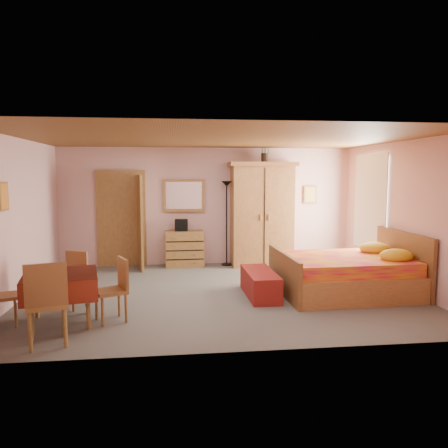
{
  "coord_description": "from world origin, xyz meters",
  "views": [
    {
      "loc": [
        -0.81,
        -7.23,
        2.02
      ],
      "look_at": [
        0.1,
        0.3,
        1.15
      ],
      "focal_mm": 35.0,
      "sensor_mm": 36.0,
      "label": 1
    }
  ],
  "objects": [
    {
      "name": "floor_lamp",
      "position": [
        0.4,
        2.28,
        0.93
      ],
      "size": [
        0.24,
        0.24,
        1.87
      ],
      "primitive_type": "cube",
      "rotation": [
        0.0,
        0.0,
        -0.01
      ],
      "color": "black",
      "rests_on": "floor"
    },
    {
      "name": "ceiling",
      "position": [
        0.0,
        0.0,
        2.6
      ],
      "size": [
        6.5,
        6.5,
        0.0
      ],
      "primitive_type": "plane",
      "rotation": [
        3.14,
        0.0,
        0.0
      ],
      "color": "brown",
      "rests_on": "wall_back"
    },
    {
      "name": "chest_of_drawers",
      "position": [
        -0.54,
        2.25,
        0.39
      ],
      "size": [
        0.84,
        0.43,
        0.78
      ],
      "primitive_type": "cube",
      "rotation": [
        0.0,
        0.0,
        0.01
      ],
      "color": "olive",
      "rests_on": "floor"
    },
    {
      "name": "wall_back",
      "position": [
        0.0,
        2.5,
        1.3
      ],
      "size": [
        6.5,
        0.1,
        2.6
      ],
      "primitive_type": "cube",
      "color": "#D39E99",
      "rests_on": "floor"
    },
    {
      "name": "wall_front",
      "position": [
        0.0,
        -2.5,
        1.3
      ],
      "size": [
        6.5,
        0.1,
        2.6
      ],
      "primitive_type": "cube",
      "color": "#D39E99",
      "rests_on": "floor"
    },
    {
      "name": "stereo",
      "position": [
        -0.6,
        2.26,
        0.91
      ],
      "size": [
        0.29,
        0.22,
        0.26
      ],
      "primitive_type": "cube",
      "rotation": [
        0.0,
        0.0,
        -0.07
      ],
      "color": "black",
      "rests_on": "chest_of_drawers"
    },
    {
      "name": "bench",
      "position": [
        0.64,
        -0.26,
        0.21
      ],
      "size": [
        0.47,
        1.25,
        0.41
      ],
      "primitive_type": "cube",
      "rotation": [
        0.0,
        0.0,
        0.01
      ],
      "color": "maroon",
      "rests_on": "floor"
    },
    {
      "name": "chair_north",
      "position": [
        -2.34,
        -0.55,
        0.42
      ],
      "size": [
        0.51,
        0.51,
        0.84
      ],
      "primitive_type": "cube",
      "rotation": [
        0.0,
        0.0,
        2.72
      ],
      "color": "#955E32",
      "rests_on": "floor"
    },
    {
      "name": "wardrobe",
      "position": [
        1.16,
        2.17,
        1.14
      ],
      "size": [
        1.46,
        0.77,
        2.28
      ],
      "primitive_type": "cube",
      "rotation": [
        0.0,
        0.0,
        -0.01
      ],
      "color": "#A86C39",
      "rests_on": "floor"
    },
    {
      "name": "bed",
      "position": [
        2.09,
        -0.26,
        0.52
      ],
      "size": [
        2.28,
        1.82,
        1.03
      ],
      "primitive_type": "cube",
      "rotation": [
        0.0,
        0.0,
        0.03
      ],
      "color": "#CC1342",
      "rests_on": "floor"
    },
    {
      "name": "doorway",
      "position": [
        -1.9,
        2.47,
        1.02
      ],
      "size": [
        1.06,
        0.12,
        2.15
      ],
      "primitive_type": "cube",
      "color": "#9E6B35",
      "rests_on": "floor"
    },
    {
      "name": "picture_left",
      "position": [
        -3.22,
        -0.6,
        1.7
      ],
      "size": [
        0.04,
        0.32,
        0.42
      ],
      "primitive_type": "cube",
      "color": "orange",
      "rests_on": "wall_left"
    },
    {
      "name": "chair_east",
      "position": [
        -1.65,
        -1.26,
        0.43
      ],
      "size": [
        0.52,
        0.52,
        0.87
      ],
      "primitive_type": "cube",
      "rotation": [
        0.0,
        0.0,
        1.98
      ],
      "color": "#966032",
      "rests_on": "floor"
    },
    {
      "name": "window",
      "position": [
        3.21,
        1.2,
        1.45
      ],
      "size": [
        0.08,
        1.4,
        1.95
      ],
      "primitive_type": "cube",
      "color": "white",
      "rests_on": "wall_right"
    },
    {
      "name": "wall_left",
      "position": [
        -3.25,
        0.0,
        1.3
      ],
      "size": [
        0.1,
        5.0,
        2.6
      ],
      "primitive_type": "cube",
      "color": "#D39E99",
      "rests_on": "floor"
    },
    {
      "name": "dining_table",
      "position": [
        -2.31,
        -1.27,
        0.35
      ],
      "size": [
        1.11,
        1.11,
        0.69
      ],
      "primitive_type": "cube",
      "rotation": [
        0.0,
        0.0,
        0.19
      ],
      "color": "maroon",
      "rests_on": "floor"
    },
    {
      "name": "chair_south",
      "position": [
        -2.29,
        -2.0,
        0.51
      ],
      "size": [
        0.57,
        0.57,
        1.02
      ],
      "primitive_type": "cube",
      "rotation": [
        0.0,
        0.0,
        0.27
      ],
      "color": "#A07236",
      "rests_on": "floor"
    },
    {
      "name": "picture_back",
      "position": [
        2.35,
        2.47,
        1.55
      ],
      "size": [
        0.3,
        0.04,
        0.4
      ],
      "primitive_type": "cube",
      "color": "#D8BF59",
      "rests_on": "wall_back"
    },
    {
      "name": "wall_right",
      "position": [
        3.25,
        0.0,
        1.3
      ],
      "size": [
        0.1,
        5.0,
        2.6
      ],
      "primitive_type": "cube",
      "color": "#D39E99",
      "rests_on": "floor"
    },
    {
      "name": "floor",
      "position": [
        0.0,
        0.0,
        0.0
      ],
      "size": [
        6.5,
        6.5,
        0.0
      ],
      "primitive_type": "plane",
      "color": "#636058",
      "rests_on": "ground"
    },
    {
      "name": "chair_west",
      "position": [
        -3.06,
        -1.28,
        0.41
      ],
      "size": [
        0.48,
        0.48,
        0.82
      ],
      "primitive_type": "cube",
      "rotation": [
        0.0,
        0.0,
        -1.23
      ],
      "color": "#A06636",
      "rests_on": "floor"
    },
    {
      "name": "wall_mirror",
      "position": [
        -0.54,
        2.46,
        1.55
      ],
      "size": [
        0.91,
        0.07,
        0.72
      ],
      "primitive_type": "cube",
      "rotation": [
        0.0,
        0.0,
        -0.03
      ],
      "color": "white",
      "rests_on": "wall_back"
    },
    {
      "name": "sunflower_vase",
      "position": [
        1.23,
        2.26,
        2.55
      ],
      "size": [
        0.22,
        0.22,
        0.55
      ],
      "primitive_type": "cube",
      "rotation": [
        0.0,
        0.0,
        -0.01
      ],
      "color": "yellow",
      "rests_on": "wardrobe"
    }
  ]
}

